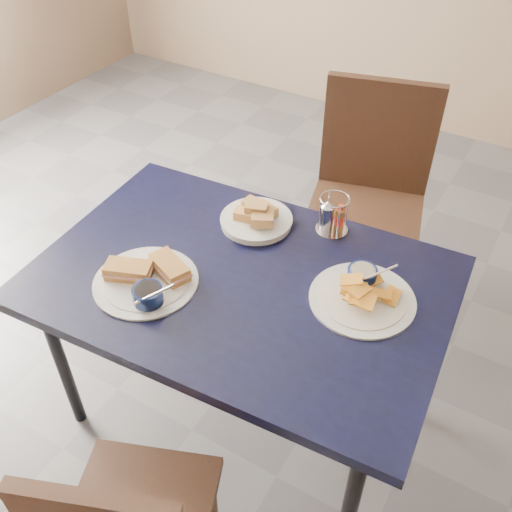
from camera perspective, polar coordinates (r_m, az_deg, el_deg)
The scene contains 7 objects.
ground at distance 2.36m, azimuth 5.88°, elevation -15.31°, with size 6.00×6.00×0.00m, color #56565B.
dining_table at distance 1.81m, azimuth -1.46°, elevation -3.55°, with size 1.33×0.93×0.75m.
chair_far at distance 2.52m, azimuth 11.83°, elevation 6.81°, with size 0.57×0.56×1.01m.
sandwich_plate at distance 1.76m, azimuth -10.79°, elevation -2.21°, with size 0.33×0.32×0.12m.
plantain_plate at distance 1.73m, azimuth 10.59°, elevation -3.51°, with size 0.32×0.32×0.12m.
bread_basket at distance 1.96m, azimuth 0.05°, elevation 3.83°, with size 0.24×0.24×0.08m.
condiment_caddy at distance 1.93m, azimuth 7.58°, elevation 3.95°, with size 0.11×0.11×0.14m.
Camera 1 is at (0.46, -1.23, 1.96)m, focal length 40.00 mm.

